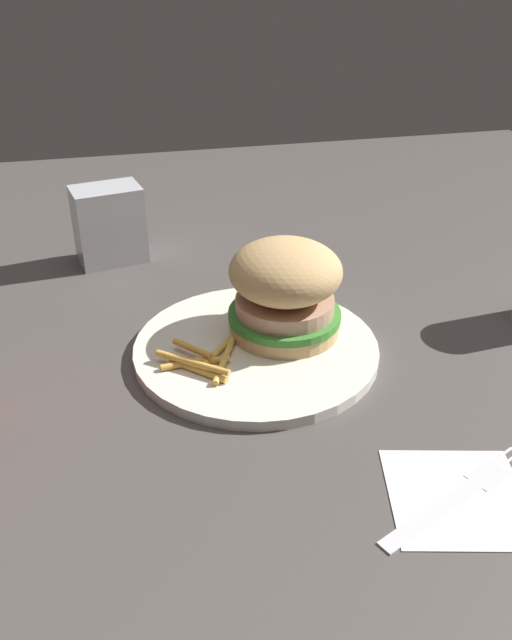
{
  "coord_description": "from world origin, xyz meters",
  "views": [
    {
      "loc": [
        -0.13,
        -0.58,
        0.39
      ],
      "look_at": [
        0.01,
        0.01,
        0.04
      ],
      "focal_mm": 36.89,
      "sensor_mm": 36.0,
      "label": 1
    }
  ],
  "objects_px": {
    "napkin_dispenser": "(109,225)",
    "fries_pile": "(204,360)",
    "plate": "(256,349)",
    "sandwich": "(285,288)",
    "napkin": "(457,497)",
    "fork": "(459,493)"
  },
  "relations": [
    {
      "from": "plate",
      "to": "sandwich",
      "type": "bearing_deg",
      "value": 29.08
    },
    {
      "from": "sandwich",
      "to": "napkin_dispenser",
      "type": "relative_size",
      "value": 1.18
    },
    {
      "from": "sandwich",
      "to": "fork",
      "type": "xyz_separation_m",
      "value": [
        0.08,
        -0.26,
        -0.06
      ]
    },
    {
      "from": "sandwich",
      "to": "napkin_dispenser",
      "type": "distance_m",
      "value": 0.31
    },
    {
      "from": "plate",
      "to": "fork",
      "type": "height_order",
      "value": "plate"
    },
    {
      "from": "plate",
      "to": "sandwich",
      "type": "relative_size",
      "value": 2.12
    },
    {
      "from": "napkin_dispenser",
      "to": "fork",
      "type": "bearing_deg",
      "value": -75.35
    },
    {
      "from": "fries_pile",
      "to": "plate",
      "type": "bearing_deg",
      "value": 22.93
    },
    {
      "from": "sandwich",
      "to": "napkin",
      "type": "xyz_separation_m",
      "value": [
        0.07,
        -0.27,
        -0.06
      ]
    },
    {
      "from": "napkin",
      "to": "fork",
      "type": "bearing_deg",
      "value": 24.35
    },
    {
      "from": "fries_pile",
      "to": "fork",
      "type": "height_order",
      "value": "fries_pile"
    },
    {
      "from": "plate",
      "to": "fork",
      "type": "xyz_separation_m",
      "value": [
        0.11,
        -0.24,
        -0.0
      ]
    },
    {
      "from": "plate",
      "to": "fork",
      "type": "distance_m",
      "value": 0.27
    },
    {
      "from": "fries_pile",
      "to": "fork",
      "type": "relative_size",
      "value": 0.57
    },
    {
      "from": "fork",
      "to": "sandwich",
      "type": "bearing_deg",
      "value": 105.9
    },
    {
      "from": "napkin_dispenser",
      "to": "fries_pile",
      "type": "bearing_deg",
      "value": -86.44
    },
    {
      "from": "sandwich",
      "to": "fries_pile",
      "type": "height_order",
      "value": "sandwich"
    },
    {
      "from": "fries_pile",
      "to": "napkin_dispenser",
      "type": "distance_m",
      "value": 0.32
    },
    {
      "from": "plate",
      "to": "fork",
      "type": "relative_size",
      "value": 1.61
    },
    {
      "from": "fries_pile",
      "to": "napkin_dispenser",
      "type": "bearing_deg",
      "value": 104.84
    },
    {
      "from": "fork",
      "to": "napkin",
      "type": "bearing_deg",
      "value": -155.65
    },
    {
      "from": "plate",
      "to": "fries_pile",
      "type": "height_order",
      "value": "fries_pile"
    }
  ]
}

